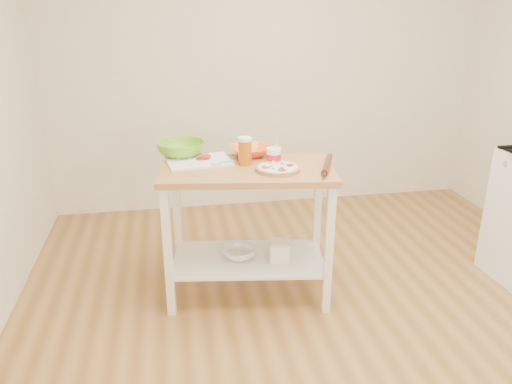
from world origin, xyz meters
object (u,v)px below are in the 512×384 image
object	(u,v)px
prep_island	(248,205)
rolling_pin	(327,165)
beer_pint	(245,151)
orange_bowl	(250,151)
yogurt_tub	(274,157)
cutting_board	(198,161)
shelf_glass_bowl	(239,252)
knife	(183,153)
spatula	(222,163)
pizza	(278,168)
green_bowl	(181,149)
shelf_bin	(279,250)

from	to	relation	value
prep_island	rolling_pin	xyz separation A→B (m)	(0.48, -0.10, 0.28)
prep_island	beer_pint	world-z (taller)	beer_pint
orange_bowl	yogurt_tub	size ratio (longest dim) A/B	1.34
cutting_board	beer_pint	distance (m)	0.32
cutting_board	shelf_glass_bowl	xyz separation A→B (m)	(0.24, -0.15, -0.61)
knife	beer_pint	world-z (taller)	beer_pint
beer_pint	prep_island	bearing A→B (deg)	-82.52
yogurt_tub	shelf_glass_bowl	world-z (taller)	yogurt_tub
knife	orange_bowl	world-z (taller)	orange_bowl
spatula	shelf_glass_bowl	xyz separation A→B (m)	(0.10, -0.05, -0.62)
orange_bowl	yogurt_tub	world-z (taller)	yogurt_tub
shelf_glass_bowl	beer_pint	bearing A→B (deg)	41.71
beer_pint	shelf_glass_bowl	bearing A→B (deg)	-138.29
prep_island	cutting_board	xyz separation A→B (m)	(-0.30, 0.17, 0.26)
knife	beer_pint	bearing A→B (deg)	-21.17
cutting_board	yogurt_tub	world-z (taller)	yogurt_tub
spatula	prep_island	bearing A→B (deg)	-31.57
pizza	cutting_board	distance (m)	0.54
spatula	green_bowl	bearing A→B (deg)	127.21
green_bowl	rolling_pin	size ratio (longest dim) A/B	0.92
green_bowl	shelf_glass_bowl	xyz separation A→B (m)	(0.34, -0.30, -0.65)
beer_pint	rolling_pin	bearing A→B (deg)	-18.15
orange_bowl	yogurt_tub	bearing A→B (deg)	-64.97
pizza	orange_bowl	bearing A→B (deg)	108.36
beer_pint	spatula	bearing A→B (deg)	176.41
prep_island	beer_pint	size ratio (longest dim) A/B	6.50
prep_island	yogurt_tub	xyz separation A→B (m)	(0.17, 0.01, 0.31)
yogurt_tub	green_bowl	bearing A→B (deg)	151.82
cutting_board	spatula	world-z (taller)	cutting_board
orange_bowl	beer_pint	world-z (taller)	beer_pint
pizza	yogurt_tub	size ratio (longest dim) A/B	1.37
green_bowl	yogurt_tub	world-z (taller)	yogurt_tub
beer_pint	shelf_bin	world-z (taller)	beer_pint
green_bowl	orange_bowl	bearing A→B (deg)	-8.35
green_bowl	shelf_glass_bowl	world-z (taller)	green_bowl
green_bowl	rolling_pin	distance (m)	0.98
orange_bowl	shelf_glass_bowl	distance (m)	0.69
spatula	rolling_pin	xyz separation A→B (m)	(0.64, -0.17, 0.00)
pizza	shelf_glass_bowl	size ratio (longest dim) A/B	1.17
knife	shelf_glass_bowl	xyz separation A→B (m)	(0.33, -0.30, -0.62)
orange_bowl	green_bowl	world-z (taller)	green_bowl
knife	yogurt_tub	world-z (taller)	yogurt_tub
rolling_pin	orange_bowl	bearing A→B (deg)	140.96
rolling_pin	shelf_bin	distance (m)	0.66
knife	shelf_bin	world-z (taller)	knife
cutting_board	shelf_bin	world-z (taller)	cutting_board
knife	rolling_pin	size ratio (longest dim) A/B	0.78
green_bowl	shelf_bin	size ratio (longest dim) A/B	2.49
beer_pint	shelf_bin	size ratio (longest dim) A/B	1.39
cutting_board	orange_bowl	bearing A→B (deg)	4.64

